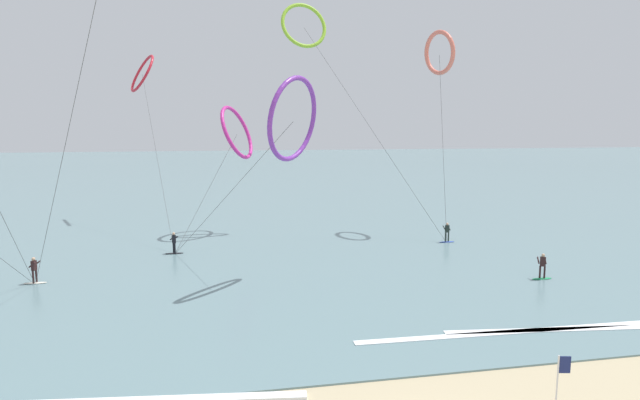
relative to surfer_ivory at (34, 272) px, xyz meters
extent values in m
cube|color=slate|center=(18.13, 83.50, -0.78)|extent=(400.00, 200.00, 0.08)
ellipsoid|color=silver|center=(0.00, -0.01, -0.71)|extent=(1.40, 0.40, 0.06)
cylinder|color=black|center=(-0.05, -0.14, -0.28)|extent=(0.12, 0.12, 0.80)
cylinder|color=black|center=(0.05, 0.12, -0.28)|extent=(0.12, 0.12, 0.80)
cube|color=black|center=(0.00, -0.01, 0.43)|extent=(0.31, 0.37, 0.62)
sphere|color=tan|center=(0.00, -0.01, 0.85)|extent=(0.22, 0.22, 0.22)
cylinder|color=black|center=(-0.08, -0.09, 0.48)|extent=(0.50, 0.27, 0.39)
cylinder|color=black|center=(0.08, 0.31, 0.48)|extent=(0.50, 0.27, 0.39)
ellipsoid|color=black|center=(8.07, 6.45, -0.71)|extent=(1.40, 0.40, 0.06)
cylinder|color=black|center=(8.13, 6.32, -0.28)|extent=(0.12, 0.12, 0.80)
cylinder|color=black|center=(8.01, 6.58, -0.28)|extent=(0.12, 0.12, 0.80)
cube|color=black|center=(8.07, 6.45, 0.43)|extent=(0.32, 0.38, 0.62)
sphere|color=tan|center=(8.07, 6.45, 0.85)|extent=(0.22, 0.22, 0.22)
cylinder|color=black|center=(8.17, 6.37, 0.48)|extent=(0.49, 0.30, 0.39)
cylinder|color=black|center=(7.98, 6.77, 0.48)|extent=(0.49, 0.30, 0.39)
ellipsoid|color=#2647B7|center=(30.76, 6.21, -0.71)|extent=(1.40, 0.40, 0.06)
cylinder|color=#1E2823|center=(30.90, 6.22, -0.28)|extent=(0.12, 0.12, 0.80)
cylinder|color=#1E2823|center=(30.62, 6.20, -0.28)|extent=(0.12, 0.12, 0.80)
cube|color=#1E2823|center=(30.76, 6.21, 0.43)|extent=(0.34, 0.23, 0.62)
sphere|color=tan|center=(30.76, 6.21, 0.85)|extent=(0.22, 0.22, 0.22)
cylinder|color=#1E2823|center=(30.98, 6.35, 0.48)|extent=(0.14, 0.51, 0.39)
cylinder|color=#1E2823|center=(30.54, 6.31, 0.48)|extent=(0.14, 0.51, 0.39)
ellipsoid|color=#199351|center=(32.16, -5.31, -0.71)|extent=(1.40, 0.40, 0.06)
cylinder|color=black|center=(32.29, -5.36, -0.28)|extent=(0.12, 0.12, 0.80)
cylinder|color=black|center=(32.03, -5.26, -0.28)|extent=(0.12, 0.12, 0.80)
cube|color=black|center=(32.16, -5.31, 0.43)|extent=(0.37, 0.30, 0.62)
sphere|color=tan|center=(32.16, -5.31, 0.85)|extent=(0.22, 0.22, 0.22)
cylinder|color=black|center=(32.37, -5.26, 0.48)|extent=(0.26, 0.50, 0.39)
cylinder|color=black|center=(31.95, -5.11, 0.48)|extent=(0.26, 0.50, 0.39)
torus|color=#EA7260|center=(32.05, 11.95, 15.89)|extent=(2.02, 4.16, 4.10)
cylinder|color=#3F3F3F|center=(31.40, 9.08, 7.44)|extent=(1.31, 5.77, 16.52)
torus|color=#CC288E|center=(13.41, 14.11, 8.58)|extent=(4.28, 5.68, 4.98)
cylinder|color=#3F3F3F|center=(10.74, 10.28, 3.79)|extent=(5.37, 7.69, 9.24)
torus|color=#8CC62D|center=(19.82, 15.00, 18.45)|extent=(4.74, 2.61, 4.36)
cylinder|color=#3F3F3F|center=(25.29, 10.61, 8.73)|extent=(10.97, 8.82, 19.11)
cylinder|color=#3F3F3F|center=(3.54, -5.12, 7.74)|extent=(7.11, 10.25, 17.13)
torus|color=red|center=(4.07, 23.98, 14.64)|extent=(3.84, 5.00, 4.05)
cylinder|color=#3F3F3F|center=(6.07, 15.22, 6.84)|extent=(4.03, 17.55, 15.34)
torus|color=purple|center=(16.24, -2.53, 9.58)|extent=(4.38, 4.92, 5.33)
cylinder|color=#3F3F3F|center=(12.15, 1.96, 4.30)|extent=(8.19, 9.01, 10.26)
cylinder|color=silver|center=(22.72, -20.23, 0.32)|extent=(0.06, 0.06, 2.28)
cube|color=navy|center=(22.94, -20.23, 1.11)|extent=(0.44, 0.12, 0.60)
cube|color=white|center=(28.87, -13.44, -0.76)|extent=(13.64, 2.10, 0.12)
cube|color=white|center=(25.72, -13.17, -0.76)|extent=(16.47, 0.86, 0.12)
camera|label=1|loc=(11.52, -35.32, 9.15)|focal=29.66mm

